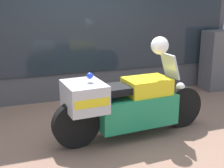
{
  "coord_description": "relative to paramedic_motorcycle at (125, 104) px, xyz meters",
  "views": [
    {
      "loc": [
        -1.51,
        -4.16,
        2.05
      ],
      "look_at": [
        0.09,
        0.32,
        0.69
      ],
      "focal_mm": 50.0,
      "sensor_mm": 36.0,
      "label": 1
    }
  ],
  "objects": [
    {
      "name": "ground_plane",
      "position": [
        -0.11,
        0.19,
        -0.53
      ],
      "size": [
        60.0,
        60.0,
        0.0
      ],
      "primitive_type": "plane",
      "color": "#7A5B4C"
    },
    {
      "name": "shop_building",
      "position": [
        -0.47,
        2.19,
        1.09
      ],
      "size": [
        6.71,
        0.55,
        3.22
      ],
      "color": "#424247",
      "rests_on": "ground"
    },
    {
      "name": "window_display",
      "position": [
        0.18,
        2.22,
        -0.04
      ],
      "size": [
        5.52,
        0.3,
        2.09
      ],
      "color": "slate",
      "rests_on": "ground"
    },
    {
      "name": "paramedic_motorcycle",
      "position": [
        0.0,
        0.0,
        0.0
      ],
      "size": [
        2.43,
        0.7,
        1.21
      ],
      "rotation": [
        0.0,
        0.0,
        0.07
      ],
      "color": "black",
      "rests_on": "ground"
    },
    {
      "name": "utility_cabinet",
      "position": [
        2.97,
        1.66,
        0.13
      ],
      "size": [
        0.78,
        0.47,
        1.31
      ],
      "primitive_type": "cube",
      "color": "#4C4C51",
      "rests_on": "ground"
    },
    {
      "name": "white_helmet",
      "position": [
        0.56,
        0.04,
        0.82
      ],
      "size": [
        0.26,
        0.26,
        0.26
      ],
      "primitive_type": "sphere",
      "color": "white",
      "rests_on": "paramedic_motorcycle"
    }
  ]
}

